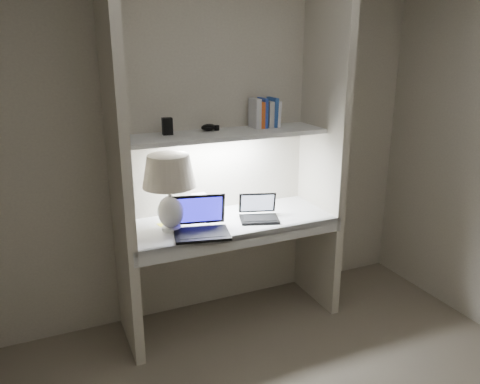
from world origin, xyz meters
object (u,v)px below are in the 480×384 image
table_lamp (169,180)px  speaker (199,204)px  book_row (265,113)px  laptop_main (201,225)px  laptop_netbook (259,213)px

table_lamp → speaker: size_ratio=3.38×
table_lamp → book_row: size_ratio=2.42×
laptop_main → book_row: (0.60, 0.31, 0.64)m
laptop_main → speaker: laptop_main is taller
table_lamp → laptop_netbook: 0.68m
laptop_main → laptop_netbook: 0.46m
table_lamp → book_row: (0.76, 0.19, 0.35)m
laptop_netbook → speaker: (-0.35, 0.25, 0.03)m
laptop_netbook → book_row: bearing=74.7°
laptop_main → book_row: book_row is taller
laptop_netbook → speaker: laptop_netbook is taller
table_lamp → laptop_netbook: size_ratio=1.58×
book_row → laptop_netbook: bearing=-123.3°
laptop_netbook → table_lamp: bearing=-165.9°
speaker → book_row: 0.79m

